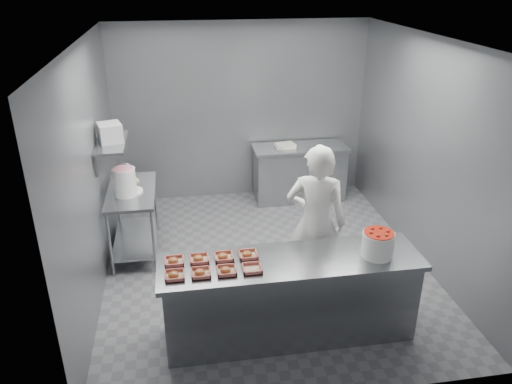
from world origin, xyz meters
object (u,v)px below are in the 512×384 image
back_counter (299,173)px  service_counter (290,297)px  tray_7 (248,255)px  appliance (110,133)px  prep_table (133,212)px  worker (316,223)px  tray_5 (199,259)px  glaze_bucket (125,181)px  tray_0 (174,275)px  tray_6 (224,257)px  strawberry_tub (378,243)px  tray_1 (201,273)px  tray_2 (226,270)px  tray_4 (174,261)px  tray_3 (252,268)px

back_counter → service_counter: bearing=-105.5°
tray_7 → appliance: (-1.41, 1.82, 0.75)m
service_counter → prep_table: same height
worker → tray_5: bearing=43.2°
service_counter → glaze_bucket: glaze_bucket is taller
back_counter → tray_5: (-1.79, -3.13, 0.47)m
tray_0 → tray_6: same height
tray_6 → strawberry_tub: bearing=-7.1°
worker → appliance: bearing=-8.8°
service_counter → glaze_bucket: size_ratio=6.04×
appliance → tray_1: bearing=-81.8°
tray_2 → strawberry_tub: size_ratio=0.60×
service_counter → appliance: 2.93m
worker → tray_0: bearing=47.6°
tray_4 → tray_7: same height
service_counter → strawberry_tub: bearing=-4.2°
tray_4 → glaze_bucket: size_ratio=0.44×
worker → tray_7: bearing=53.7°
tray_6 → tray_2: bearing=-90.0°
tray_1 → tray_4: (-0.24, 0.25, 0.00)m
service_counter → back_counter: bearing=74.5°
strawberry_tub → appliance: appliance is taller
back_counter → tray_1: size_ratio=8.01×
worker → back_counter: bearing=-79.5°
tray_4 → tray_5: same height
tray_1 → strawberry_tub: 1.75m
tray_6 → tray_4: bearing=180.0°
service_counter → tray_4: tray_4 is taller
tray_1 → worker: 1.55m
tray_1 → tray_6: (0.24, 0.25, 0.00)m
service_counter → tray_0: size_ratio=13.88×
tray_2 → tray_1: bearing=180.0°
tray_4 → glaze_bucket: glaze_bucket is taller
tray_0 → tray_5: 0.34m
back_counter → appliance: bearing=-154.4°
tray_4 → service_counter: bearing=-6.2°
tray_3 → strawberry_tub: 1.27m
tray_4 → worker: worker is taller
tray_4 → tray_6: (0.48, 0.00, 0.00)m
glaze_bucket → tray_6: bearing=-58.0°
tray_6 → appliance: bearing=122.7°
back_counter → tray_6: bearing=-116.3°
service_counter → tray_5: (-0.89, 0.12, 0.47)m
tray_1 → tray_7: size_ratio=1.00×
appliance → tray_4: bearing=-85.3°
tray_3 → strawberry_tub: strawberry_tub is taller
glaze_bucket → tray_3: bearing=-56.2°
service_counter → back_counter: 3.37m
tray_0 → tray_3: 0.72m
service_counter → appliance: size_ratio=8.65×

